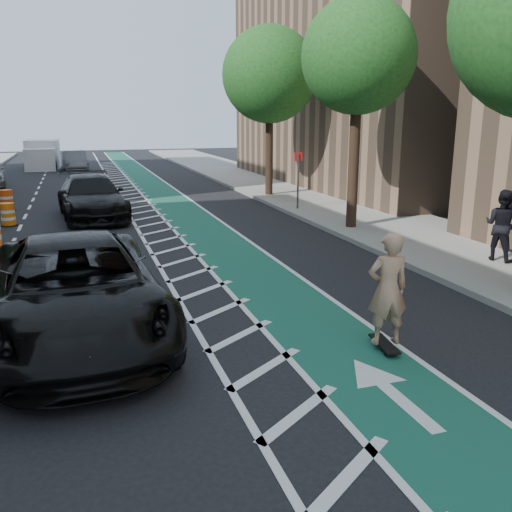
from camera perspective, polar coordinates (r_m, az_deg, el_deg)
name	(u,v)px	position (r m, az deg, el deg)	size (l,w,h in m)	color
ground	(157,347)	(9.70, -10.37, -9.38)	(120.00, 120.00, 0.00)	black
bike_lane	(201,228)	(19.65, -5.85, 3.00)	(2.00, 90.00, 0.01)	#18564D
buffer_strip	(159,230)	(19.39, -10.18, 2.69)	(1.40, 90.00, 0.01)	silver
sidewalk_right	(361,216)	(21.93, 11.00, 4.19)	(5.00, 90.00, 0.15)	gray
curb_right	(304,219)	(20.86, 5.09, 3.89)	(0.12, 90.00, 0.16)	gray
building_right_far	(408,15)	(34.76, 15.71, 23.26)	(14.00, 22.00, 19.00)	#84664C
tree_r_c	(356,57)	(19.17, 10.48, 19.89)	(4.20, 4.20, 7.90)	#382619
tree_r_d	(273,75)	(26.47, 1.78, 18.54)	(4.20, 4.20, 7.90)	#382619
sign_post	(298,180)	(22.71, 4.45, 8.01)	(0.35, 0.08, 2.47)	#4C4C4C
skateboard	(384,344)	(9.67, 13.34, -9.00)	(0.37, 0.89, 0.12)	black
skateboarder	(388,289)	(9.33, 13.69, -3.41)	(0.71, 0.46, 1.93)	tan
suv_near	(76,289)	(10.25, -18.40, -3.31)	(2.93, 6.36, 1.77)	black
suv_far	(91,197)	(22.31, -16.94, 5.97)	(2.33, 5.72, 1.66)	black
car_grey	(75,161)	(42.70, -18.53, 9.48)	(1.54, 4.42, 1.46)	#5C5C61
pedestrian	(502,225)	(15.74, 24.46, 2.97)	(0.92, 0.72, 1.90)	black
box_truck	(42,156)	(45.35, -21.56, 9.80)	(2.47, 5.22, 2.15)	white
barrel_b	(8,215)	(21.79, -24.64, 3.93)	(0.62, 0.62, 0.84)	orange
barrel_c	(7,201)	(25.26, -24.76, 5.27)	(0.66, 0.66, 0.90)	#FA4B0D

